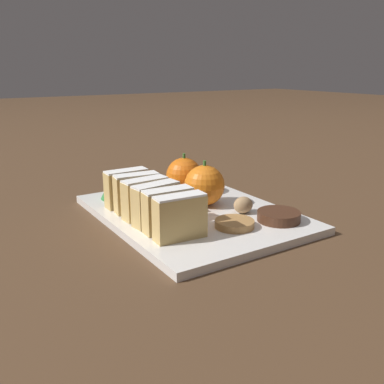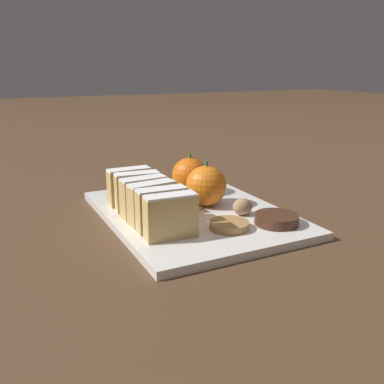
# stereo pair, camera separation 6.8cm
# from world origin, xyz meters

# --- Properties ---
(ground_plane) EXTENTS (6.00, 6.00, 0.00)m
(ground_plane) POSITION_xyz_m (0.00, 0.00, 0.00)
(ground_plane) COLOR #513823
(serving_platter) EXTENTS (0.26, 0.35, 0.01)m
(serving_platter) POSITION_xyz_m (0.00, 0.00, 0.01)
(serving_platter) COLOR white
(serving_platter) RESTS_ON ground_plane
(stollen_slice_front) EXTENTS (0.07, 0.03, 0.06)m
(stollen_slice_front) POSITION_xyz_m (-0.08, -0.09, 0.04)
(stollen_slice_front) COLOR tan
(stollen_slice_front) RESTS_ON serving_platter
(stollen_slice_second) EXTENTS (0.07, 0.03, 0.06)m
(stollen_slice_second) POSITION_xyz_m (-0.08, -0.06, 0.04)
(stollen_slice_second) COLOR tan
(stollen_slice_second) RESTS_ON serving_platter
(stollen_slice_third) EXTENTS (0.07, 0.03, 0.06)m
(stollen_slice_third) POSITION_xyz_m (-0.08, -0.02, 0.04)
(stollen_slice_third) COLOR tan
(stollen_slice_third) RESTS_ON serving_platter
(stollen_slice_fourth) EXTENTS (0.07, 0.03, 0.06)m
(stollen_slice_fourth) POSITION_xyz_m (-0.08, 0.01, 0.04)
(stollen_slice_fourth) COLOR tan
(stollen_slice_fourth) RESTS_ON serving_platter
(stollen_slice_fifth) EXTENTS (0.07, 0.03, 0.06)m
(stollen_slice_fifth) POSITION_xyz_m (-0.08, 0.04, 0.04)
(stollen_slice_fifth) COLOR tan
(stollen_slice_fifth) RESTS_ON serving_platter
(stollen_slice_sixth) EXTENTS (0.07, 0.03, 0.06)m
(stollen_slice_sixth) POSITION_xyz_m (-0.08, 0.08, 0.04)
(stollen_slice_sixth) COLOR tan
(stollen_slice_sixth) RESTS_ON serving_platter
(orange_near) EXTENTS (0.07, 0.07, 0.07)m
(orange_near) POSITION_xyz_m (0.03, 0.01, 0.05)
(orange_near) COLOR orange
(orange_near) RESTS_ON serving_platter
(orange_far) EXTENTS (0.06, 0.06, 0.07)m
(orange_far) POSITION_xyz_m (0.04, 0.09, 0.04)
(orange_far) COLOR orange
(orange_far) RESTS_ON serving_platter
(walnut) EXTENTS (0.03, 0.03, 0.03)m
(walnut) POSITION_xyz_m (0.06, -0.06, 0.03)
(walnut) COLOR tan
(walnut) RESTS_ON serving_platter
(chocolate_cookie) EXTENTS (0.06, 0.06, 0.01)m
(chocolate_cookie) POSITION_xyz_m (0.08, -0.11, 0.02)
(chocolate_cookie) COLOR #472819
(chocolate_cookie) RESTS_ON serving_platter
(gingerbread_cookie) EXTENTS (0.06, 0.06, 0.01)m
(gingerbread_cookie) POSITION_xyz_m (0.01, -0.10, 0.02)
(gingerbread_cookie) COLOR #B27F47
(gingerbread_cookie) RESTS_ON serving_platter
(evergreen_sprig) EXTENTS (0.06, 0.06, 0.05)m
(evergreen_sprig) POSITION_xyz_m (-0.08, 0.13, 0.04)
(evergreen_sprig) COLOR #2D7538
(evergreen_sprig) RESTS_ON serving_platter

